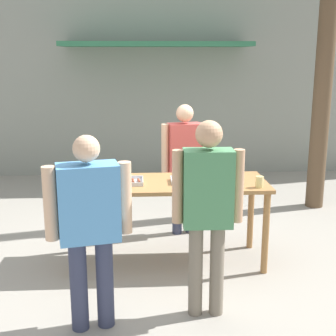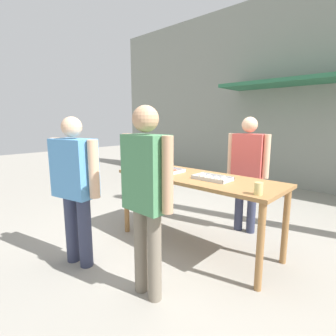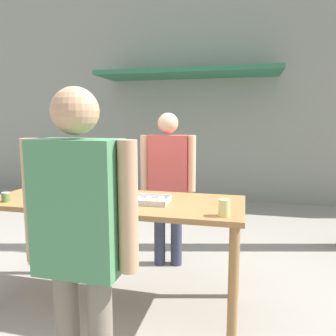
{
  "view_description": "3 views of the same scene",
  "coord_description": "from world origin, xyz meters",
  "px_view_note": "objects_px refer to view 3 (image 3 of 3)",
  "views": [
    {
      "loc": [
        -0.28,
        -4.78,
        2.23
      ],
      "look_at": [
        0.0,
        0.0,
        1.07
      ],
      "focal_mm": 50.0,
      "sensor_mm": 36.0,
      "label": 1
    },
    {
      "loc": [
        1.9,
        -2.57,
        1.59
      ],
      "look_at": [
        -0.46,
        -0.03,
        0.97
      ],
      "focal_mm": 28.0,
      "sensor_mm": 36.0,
      "label": 2
    },
    {
      "loc": [
        1.04,
        -2.48,
        1.56
      ],
      "look_at": [
        0.25,
        0.85,
        1.07
      ],
      "focal_mm": 35.0,
      "sensor_mm": 36.0,
      "label": 3
    }
  ],
  "objects_px": {
    "person_server_behind_table": "(168,176)",
    "person_customer_with_cup": "(80,232)",
    "food_tray_sausages": "(63,196)",
    "food_tray_buns": "(141,200)",
    "beer_cup": "(224,208)",
    "condiment_jar_ketchup": "(6,197)"
  },
  "relations": [
    {
      "from": "person_server_behind_table",
      "to": "person_customer_with_cup",
      "type": "relative_size",
      "value": 0.96
    },
    {
      "from": "food_tray_sausages",
      "to": "person_server_behind_table",
      "type": "height_order",
      "value": "person_server_behind_table"
    },
    {
      "from": "person_server_behind_table",
      "to": "person_customer_with_cup",
      "type": "height_order",
      "value": "person_customer_with_cup"
    },
    {
      "from": "food_tray_buns",
      "to": "person_server_behind_table",
      "type": "distance_m",
      "value": 0.87
    },
    {
      "from": "food_tray_buns",
      "to": "person_server_behind_table",
      "type": "bearing_deg",
      "value": 89.12
    },
    {
      "from": "person_server_behind_table",
      "to": "food_tray_sausages",
      "type": "bearing_deg",
      "value": -139.21
    },
    {
      "from": "food_tray_buns",
      "to": "beer_cup",
      "type": "relative_size",
      "value": 3.73
    },
    {
      "from": "food_tray_sausages",
      "to": "person_customer_with_cup",
      "type": "bearing_deg",
      "value": -55.44
    },
    {
      "from": "beer_cup",
      "to": "person_customer_with_cup",
      "type": "distance_m",
      "value": 1.04
    },
    {
      "from": "food_tray_sausages",
      "to": "food_tray_buns",
      "type": "distance_m",
      "value": 0.7
    },
    {
      "from": "beer_cup",
      "to": "person_server_behind_table",
      "type": "xyz_separation_m",
      "value": [
        -0.66,
        1.12,
        0.01
      ]
    },
    {
      "from": "person_server_behind_table",
      "to": "beer_cup",
      "type": "bearing_deg",
      "value": -69.54
    },
    {
      "from": "person_customer_with_cup",
      "to": "person_server_behind_table",
      "type": "bearing_deg",
      "value": -88.65
    },
    {
      "from": "food_tray_buns",
      "to": "condiment_jar_ketchup",
      "type": "bearing_deg",
      "value": -167.19
    },
    {
      "from": "beer_cup",
      "to": "person_customer_with_cup",
      "type": "relative_size",
      "value": 0.07
    },
    {
      "from": "condiment_jar_ketchup",
      "to": "person_customer_with_cup",
      "type": "bearing_deg",
      "value": -36.67
    },
    {
      "from": "food_tray_sausages",
      "to": "food_tray_buns",
      "type": "relative_size",
      "value": 0.9
    },
    {
      "from": "food_tray_sausages",
      "to": "person_customer_with_cup",
      "type": "height_order",
      "value": "person_customer_with_cup"
    },
    {
      "from": "condiment_jar_ketchup",
      "to": "food_tray_sausages",
      "type": "bearing_deg",
      "value": 33.29
    },
    {
      "from": "beer_cup",
      "to": "person_server_behind_table",
      "type": "bearing_deg",
      "value": 120.45
    },
    {
      "from": "food_tray_sausages",
      "to": "food_tray_buns",
      "type": "bearing_deg",
      "value": 0.1
    },
    {
      "from": "food_tray_buns",
      "to": "condiment_jar_ketchup",
      "type": "height_order",
      "value": "condiment_jar_ketchup"
    }
  ]
}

